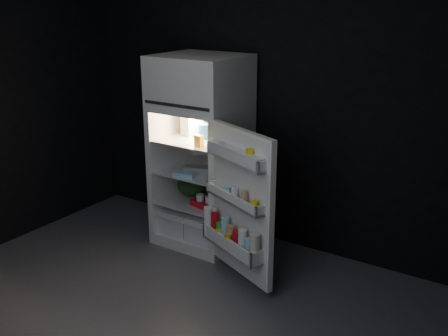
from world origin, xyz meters
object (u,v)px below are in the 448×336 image
Objects in this scene: refrigerator at (202,145)px; yogurt_tray at (205,204)px; milk_jug at (192,123)px; egg_carton at (201,170)px; fridge_door at (239,207)px.

yogurt_tray is at bearing -49.11° from refrigerator.
yogurt_tray is at bearing -9.93° from milk_jug.
yogurt_tray is (0.28, -0.18, -0.69)m from milk_jug.
milk_jug is at bearing 121.03° from egg_carton.
refrigerator reaches higher than fridge_door.
milk_jug is 0.47m from egg_carton.
refrigerator is at bearing 16.84° from milk_jug.
fridge_door is at bearing -19.36° from yogurt_tray.
egg_carton is 0.32m from yogurt_tray.
refrigerator is 0.25m from egg_carton.
egg_carton is (0.21, -0.16, -0.38)m from milk_jug.
fridge_door reaches higher than milk_jug.
egg_carton is at bearing -61.70° from refrigerator.
yogurt_tray is (-0.58, 0.36, -0.23)m from fridge_door.
yogurt_tray is at bearing 148.32° from fridge_door.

